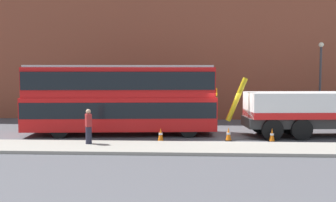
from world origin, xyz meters
TOP-DOWN VIEW (x-y plane):
  - ground_plane at (0.00, 0.00)m, footprint 120.00×120.00m
  - near_kerb at (0.00, -4.20)m, footprint 60.00×2.80m
  - building_facade at (0.00, 8.11)m, footprint 60.00×1.50m
  - recovery_tow_truck at (5.82, -0.03)m, footprint 10.23×3.36m
  - double_decker_bus at (-6.33, -0.07)m, footprint 11.18×3.44m
  - pedestrian_onlooker at (-7.28, -3.74)m, footprint 0.41×0.47m
  - traffic_cone_near_bus at (-3.85, -2.08)m, footprint 0.36×0.36m
  - traffic_cone_midway at (-0.23, -1.76)m, footprint 0.36×0.36m
  - traffic_cone_near_truck at (2.03, -1.91)m, footprint 0.36×0.36m
  - street_lamp at (7.16, 5.92)m, footprint 0.36×0.36m

SIDE VIEW (x-z plane):
  - ground_plane at x=0.00m, z-range 0.00..0.00m
  - near_kerb at x=0.00m, z-range 0.00..0.15m
  - traffic_cone_near_bus at x=-3.85m, z-range -0.02..0.70m
  - traffic_cone_midway at x=-0.23m, z-range -0.02..0.70m
  - traffic_cone_near_truck at x=2.03m, z-range -0.02..0.70m
  - pedestrian_onlooker at x=-7.28m, z-range 0.13..1.84m
  - recovery_tow_truck at x=5.82m, z-range -0.08..3.59m
  - double_decker_bus at x=-6.33m, z-range 0.20..4.26m
  - street_lamp at x=7.16m, z-range 0.56..6.39m
  - building_facade at x=0.00m, z-range 0.07..16.07m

